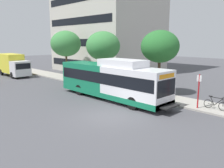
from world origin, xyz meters
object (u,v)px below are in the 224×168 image
transit_bus (111,80)px  bus_stop_sign_pole (199,89)px  bicycle_parked (216,104)px  street_tree_near_stop (160,47)px  street_tree_mid_block (103,46)px  box_truck_background (13,64)px  street_tree_far_block (66,44)px

transit_bus → bus_stop_sign_pole: 7.40m
transit_bus → bicycle_parked: transit_bus is taller
bus_stop_sign_pole → street_tree_near_stop: 6.32m
bus_stop_sign_pole → street_tree_near_stop: street_tree_near_stop is taller
street_tree_near_stop → street_tree_mid_block: 7.79m
street_tree_near_stop → bicycle_parked: bearing=-104.7°
street_tree_near_stop → street_tree_mid_block: (-0.25, 7.79, -0.06)m
bus_stop_sign_pole → bicycle_parked: 1.66m
bus_stop_sign_pole → bicycle_parked: bearing=-60.8°
transit_bus → box_truck_background: 20.11m
box_truck_background → transit_bus: bearing=-87.4°
street_tree_mid_block → box_truck_background: size_ratio=0.88×
bus_stop_sign_pole → bicycle_parked: size_ratio=1.48×
bus_stop_sign_pole → box_truck_background: bearing=96.9°
street_tree_near_stop → box_truck_background: size_ratio=0.87×
bicycle_parked → street_tree_near_stop: street_tree_near_stop is taller
transit_bus → street_tree_mid_block: (4.35, 5.87, 2.88)m
bus_stop_sign_pole → street_tree_mid_block: 13.36m
street_tree_far_block → bicycle_parked: bearing=-93.1°
bicycle_parked → box_truck_background: (-3.90, 28.20, 1.18)m
bicycle_parked → street_tree_far_block: bearing=86.9°
street_tree_near_stop → street_tree_far_block: (-0.46, 15.41, 0.14)m
bicycle_parked → box_truck_background: bearing=97.9°
street_tree_mid_block → street_tree_near_stop: bearing=-88.2°
box_truck_background → street_tree_far_block: bearing=-52.5°
transit_bus → street_tree_far_block: size_ratio=1.90×
bus_stop_sign_pole → street_tree_far_block: size_ratio=0.40×
box_truck_background → bus_stop_sign_pole: bearing=-83.1°
bus_stop_sign_pole → box_truck_background: (-3.29, 27.10, 0.09)m
street_tree_mid_block → box_truck_background: bearing=110.3°
street_tree_mid_block → box_truck_background: (-5.27, 14.22, -2.84)m
bus_stop_sign_pole → bicycle_parked: (0.61, -1.10, -1.09)m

